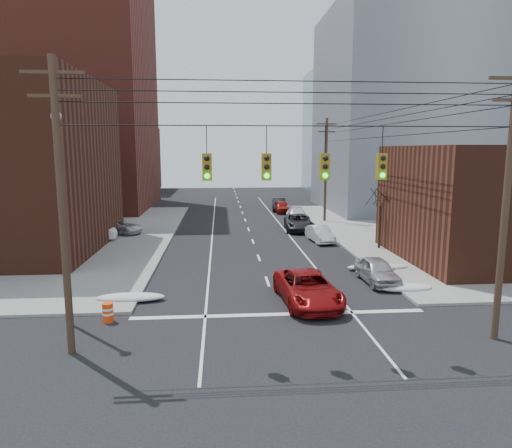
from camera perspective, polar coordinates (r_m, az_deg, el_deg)
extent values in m
plane|color=black|center=(16.24, 6.06, -19.21)|extent=(160.00, 160.00, 0.00)
cube|color=maroon|center=(65.96, -24.14, 14.81)|extent=(24.00, 20.00, 30.00)
cube|color=#512518|center=(91.06, -19.49, 7.66)|extent=(22.00, 18.00, 12.00)
cube|color=gray|center=(63.25, 19.04, 13.10)|extent=(22.00, 20.00, 25.00)
cube|color=gray|center=(88.23, 13.39, 11.15)|extent=(20.00, 18.00, 22.00)
cylinder|color=#473323|center=(18.10, -23.06, 1.45)|extent=(0.28, 0.28, 11.00)
cube|color=#473323|center=(18.16, -24.08, 16.95)|extent=(2.20, 0.12, 0.12)
cube|color=#473323|center=(18.06, -23.91, 14.44)|extent=(1.80, 0.12, 0.12)
cylinder|color=#473323|center=(20.51, 28.75, 1.88)|extent=(0.28, 0.28, 11.00)
cylinder|color=#473323|center=(49.36, 8.70, 6.58)|extent=(0.28, 0.28, 11.00)
cube|color=#473323|center=(49.38, 8.85, 12.26)|extent=(2.20, 0.12, 0.12)
cube|color=#473323|center=(49.35, 8.82, 11.34)|extent=(1.80, 0.12, 0.12)
cylinder|color=black|center=(17.25, 4.71, 12.13)|extent=(17.00, 0.04, 0.04)
cylinder|color=black|center=(17.03, -6.19, 10.46)|extent=(0.03, 0.03, 1.00)
cube|color=olive|center=(17.03, -6.13, 7.10)|extent=(0.35, 0.30, 1.00)
sphere|color=black|center=(16.85, -6.17, 8.16)|extent=(0.20, 0.20, 0.20)
sphere|color=black|center=(16.86, -6.15, 7.08)|extent=(0.20, 0.20, 0.20)
sphere|color=#0CE526|center=(16.88, -6.13, 5.99)|extent=(0.20, 0.20, 0.20)
cylinder|color=black|center=(17.11, 1.32, 10.51)|extent=(0.03, 0.03, 1.00)
cube|color=olive|center=(17.11, 1.31, 7.16)|extent=(0.35, 0.30, 1.00)
sphere|color=black|center=(16.94, 1.37, 8.22)|extent=(0.20, 0.20, 0.20)
sphere|color=black|center=(16.95, 1.36, 7.14)|extent=(0.20, 0.20, 0.20)
sphere|color=#0CE526|center=(16.96, 1.36, 6.06)|extent=(0.20, 0.20, 0.20)
cylinder|color=black|center=(17.47, 8.64, 10.38)|extent=(0.03, 0.03, 1.00)
cube|color=olive|center=(17.47, 8.56, 7.10)|extent=(0.35, 0.30, 1.00)
sphere|color=black|center=(17.30, 8.71, 8.14)|extent=(0.20, 0.20, 0.20)
sphere|color=black|center=(17.31, 8.68, 7.08)|extent=(0.20, 0.20, 0.20)
sphere|color=#0CE526|center=(17.32, 8.66, 6.02)|extent=(0.20, 0.20, 0.20)
cylinder|color=black|center=(18.09, 15.55, 10.11)|extent=(0.03, 0.03, 1.00)
cube|color=olive|center=(18.10, 15.41, 6.95)|extent=(0.35, 0.30, 1.00)
sphere|color=black|center=(17.93, 15.64, 7.94)|extent=(0.20, 0.20, 0.20)
sphere|color=black|center=(17.94, 15.59, 6.92)|extent=(0.20, 0.20, 0.20)
sphere|color=#0CE526|center=(17.95, 15.55, 5.90)|extent=(0.20, 0.20, 0.20)
cylinder|color=gray|center=(21.37, -22.91, -0.16)|extent=(0.18, 0.18, 9.00)
sphere|color=gray|center=(21.17, -23.71, 12.22)|extent=(0.44, 0.44, 0.44)
cylinder|color=black|center=(36.67, 15.21, -0.44)|extent=(0.20, 0.20, 3.50)
cylinder|color=black|center=(36.61, 15.86, 3.19)|extent=(0.27, 0.82, 1.19)
cylinder|color=black|center=(36.97, 15.39, 3.39)|extent=(1.17, 0.54, 1.38)
cylinder|color=black|center=(36.91, 14.36, 3.48)|extent=(1.44, 1.00, 1.48)
cylinder|color=black|center=(36.29, 14.74, 3.18)|extent=(0.17, 0.84, 1.19)
cylinder|color=black|center=(35.81, 14.91, 3.23)|extent=(0.82, 0.99, 1.40)
cylinder|color=black|center=(35.58, 15.93, 3.21)|extent=(1.74, 0.21, 1.43)
cylinder|color=black|center=(36.27, 15.98, 3.13)|extent=(0.48, 0.73, 1.20)
ellipsoid|color=silver|center=(24.66, -15.39, -8.83)|extent=(3.50, 1.08, 0.42)
ellipsoid|color=silver|center=(26.69, 18.17, -7.57)|extent=(3.00, 1.08, 0.42)
ellipsoid|color=silver|center=(30.72, 14.96, -5.22)|extent=(4.00, 1.08, 0.42)
imported|color=maroon|center=(23.49, 6.46, -7.96)|extent=(3.08, 5.90, 1.59)
imported|color=#B3B4B8|center=(27.79, 14.90, -5.64)|extent=(1.83, 4.31, 1.45)
imported|color=beige|center=(38.97, 8.01, -1.24)|extent=(1.90, 4.27, 1.36)
imported|color=black|center=(44.21, 5.35, 0.18)|extent=(3.02, 5.79, 1.56)
imported|color=silver|center=(49.80, 5.15, 1.17)|extent=(2.32, 5.24, 1.49)
imported|color=maroon|center=(56.66, 3.23, 2.17)|extent=(2.05, 4.47, 1.48)
imported|color=black|center=(58.96, 2.86, 2.50)|extent=(2.10, 4.94, 1.59)
imported|color=white|center=(40.84, -20.38, -0.89)|extent=(4.96, 2.23, 1.58)
imported|color=silver|center=(43.31, -16.88, -0.37)|extent=(4.95, 3.39, 1.26)
imported|color=silver|center=(42.62, -27.48, -1.05)|extent=(4.42, 2.22, 1.44)
cylinder|color=#F33E0C|center=(22.07, -18.03, -10.48)|extent=(0.64, 0.64, 0.89)
cylinder|color=white|center=(22.01, -18.06, -10.04)|extent=(0.65, 0.65, 0.11)
cylinder|color=white|center=(22.09, -18.03, -10.59)|extent=(0.65, 0.65, 0.11)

